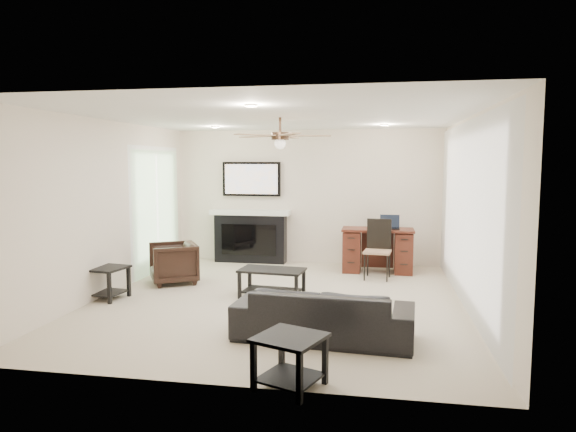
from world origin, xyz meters
name	(u,v)px	position (x,y,z in m)	size (l,w,h in m)	color
room_shell	(293,178)	(0.19, 0.08, 1.68)	(5.50, 5.54, 2.52)	beige
sofa	(323,314)	(0.77, -1.44, 0.28)	(1.91, 0.75, 0.56)	black
armchair	(173,263)	(-1.83, 0.71, 0.32)	(0.69, 0.71, 0.64)	black
coffee_table	(272,283)	(-0.13, 0.16, 0.20)	(0.90, 0.50, 0.40)	black
end_table_near	(290,362)	(0.62, -2.69, 0.23)	(0.52, 0.52, 0.45)	black
end_table_left	(107,283)	(-2.38, -0.34, 0.23)	(0.50, 0.50, 0.45)	black
fireplace_unit	(250,212)	(-1.06, 2.58, 0.95)	(1.52, 0.34, 1.91)	black
desk	(377,250)	(1.33, 2.11, 0.38)	(1.22, 0.56, 0.76)	#37170D
desk_chair	(377,250)	(1.33, 1.56, 0.48)	(0.42, 0.44, 0.97)	black
laptop	(390,222)	(1.53, 2.09, 0.88)	(0.33, 0.24, 0.23)	black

